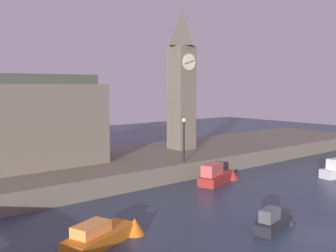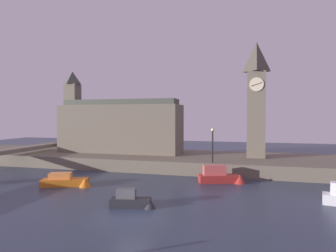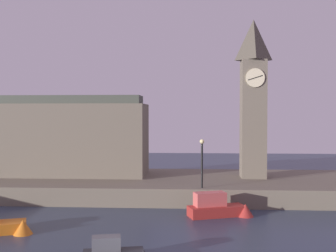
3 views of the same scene
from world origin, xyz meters
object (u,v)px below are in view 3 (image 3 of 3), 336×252
boat_dinghy_red (221,208)px  streetlamp (202,157)px  parliament_hall (50,135)px  clock_tower (253,96)px

boat_dinghy_red → streetlamp: bearing=113.8°
parliament_hall → streetlamp: 15.77m
parliament_hall → streetlamp: size_ratio=4.59×
clock_tower → parliament_hall: bearing=177.8°
clock_tower → streetlamp: 8.97m
clock_tower → boat_dinghy_red: bearing=-112.0°
streetlamp → boat_dinghy_red: size_ratio=0.76×
clock_tower → boat_dinghy_red: (-3.47, -8.60, -8.37)m
clock_tower → boat_dinghy_red: size_ratio=2.87×
streetlamp → boat_dinghy_red: 4.60m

